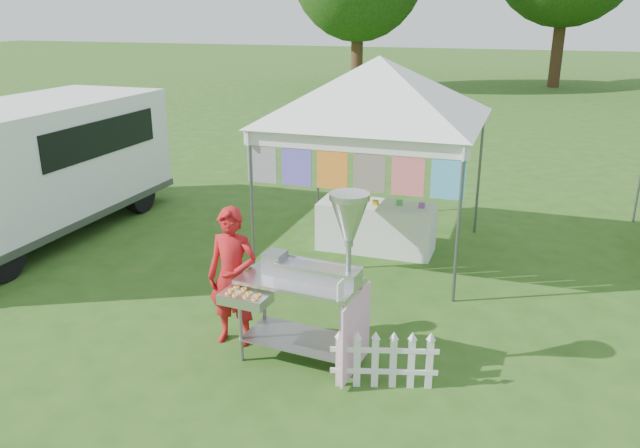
% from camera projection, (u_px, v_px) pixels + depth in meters
% --- Properties ---
extents(ground, '(120.00, 120.00, 0.00)m').
position_uv_depth(ground, '(295.00, 363.00, 6.73)').
color(ground, '#284F16').
rests_on(ground, ground).
extents(canopy_main, '(4.24, 4.24, 3.45)m').
position_uv_depth(canopy_main, '(380.00, 56.00, 8.89)').
color(canopy_main, '#59595E').
rests_on(canopy_main, ground).
extents(donut_cart, '(1.46, 0.91, 1.94)m').
position_uv_depth(donut_cart, '(317.00, 267.00, 6.34)').
color(donut_cart, gray).
rests_on(donut_cart, ground).
extents(vendor, '(0.60, 0.41, 1.60)m').
position_uv_depth(vendor, '(233.00, 277.00, 6.93)').
color(vendor, '#AE1519').
rests_on(vendor, ground).
extents(cargo_van, '(2.13, 5.29, 2.19)m').
position_uv_depth(cargo_van, '(34.00, 165.00, 10.31)').
color(cargo_van, white).
rests_on(cargo_van, ground).
extents(picket_fence, '(1.04, 0.32, 0.56)m').
position_uv_depth(picket_fence, '(384.00, 362.00, 6.21)').
color(picket_fence, white).
rests_on(picket_fence, ground).
extents(display_table, '(1.80, 0.70, 0.76)m').
position_uv_depth(display_table, '(376.00, 227.00, 9.81)').
color(display_table, white).
rests_on(display_table, ground).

